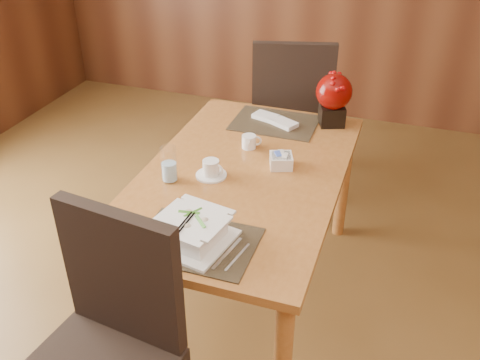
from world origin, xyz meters
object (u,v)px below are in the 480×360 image
(dining_table, at_px, (243,190))
(coffee_cup, at_px, (211,169))
(soup_setting, at_px, (192,231))
(far_chair, at_px, (291,110))
(bread_plate, at_px, (114,222))
(creamer_jug, at_px, (249,142))
(water_glass, at_px, (169,164))
(near_chair, at_px, (105,340))
(sugar_caddy, at_px, (281,161))
(berry_decor, at_px, (334,96))

(dining_table, xyz_separation_m, coffee_cup, (-0.13, -0.08, 0.13))
(soup_setting, bearing_deg, far_chair, 101.31)
(soup_setting, xyz_separation_m, bread_plate, (-0.35, 0.01, -0.05))
(creamer_jug, bearing_deg, water_glass, -143.45)
(near_chair, height_order, far_chair, far_chair)
(sugar_caddy, distance_m, bread_plate, 0.83)
(soup_setting, xyz_separation_m, sugar_caddy, (0.17, 0.66, -0.02))
(dining_table, distance_m, coffee_cup, 0.20)
(sugar_caddy, bearing_deg, water_glass, -147.51)
(soup_setting, bearing_deg, bread_plate, -170.88)
(dining_table, height_order, water_glass, water_glass)
(sugar_caddy, bearing_deg, soup_setting, -104.30)
(water_glass, xyz_separation_m, sugar_caddy, (0.44, 0.28, -0.05))
(creamer_jug, height_order, near_chair, near_chair)
(coffee_cup, distance_m, near_chair, 0.90)
(water_glass, distance_m, creamer_jug, 0.48)
(near_chair, bearing_deg, sugar_caddy, 80.26)
(far_chair, bearing_deg, soup_setting, 75.62)
(berry_decor, relative_size, far_chair, 0.26)
(dining_table, height_order, near_chair, near_chair)
(sugar_caddy, distance_m, far_chair, 0.96)
(berry_decor, bearing_deg, creamer_jug, -130.22)
(sugar_caddy, relative_size, berry_decor, 0.36)
(near_chair, bearing_deg, coffee_cup, 94.17)
(bread_plate, xyz_separation_m, near_chair, (0.19, -0.42, -0.16))
(coffee_cup, distance_m, far_chair, 1.13)
(creamer_jug, height_order, far_chair, far_chair)
(dining_table, distance_m, near_chair, 0.98)
(dining_table, height_order, soup_setting, soup_setting)
(soup_setting, distance_m, near_chair, 0.49)
(bread_plate, xyz_separation_m, far_chair, (0.34, 1.58, -0.14))
(coffee_cup, xyz_separation_m, near_chair, (-0.05, -0.88, -0.19))
(coffee_cup, bearing_deg, dining_table, 31.38)
(soup_setting, bearing_deg, creamer_jug, 103.34)
(bread_plate, bearing_deg, dining_table, 56.18)
(far_chair, bearing_deg, near_chair, 70.94)
(water_glass, relative_size, near_chair, 0.16)
(berry_decor, distance_m, bread_plate, 1.36)
(dining_table, distance_m, berry_decor, 0.75)
(dining_table, relative_size, soup_setting, 4.69)
(berry_decor, bearing_deg, dining_table, -114.50)
(creamer_jug, bearing_deg, dining_table, -101.91)
(berry_decor, bearing_deg, water_glass, -125.49)
(bread_plate, bearing_deg, creamer_jug, 68.05)
(sugar_caddy, relative_size, near_chair, 0.10)
(dining_table, xyz_separation_m, near_chair, (-0.18, -0.96, -0.06))
(coffee_cup, xyz_separation_m, far_chair, (0.10, 1.11, -0.17))
(dining_table, xyz_separation_m, water_glass, (-0.29, -0.17, 0.18))
(water_glass, distance_m, far_chair, 1.26)
(coffee_cup, relative_size, water_glass, 0.84)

